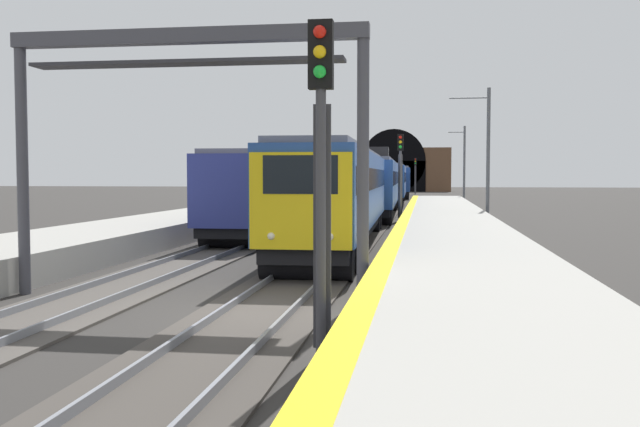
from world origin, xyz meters
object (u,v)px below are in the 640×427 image
railway_signal_mid (400,169)px  railway_signal_far (415,172)px  catenary_mast_far (464,165)px  catenary_mast_near (487,154)px  train_adjacent_platform (309,185)px  railway_signal_near (321,158)px  overhead_signal_gantry (186,93)px  train_main_approaching (385,183)px

railway_signal_mid → railway_signal_far: bearing=-180.0°
railway_signal_mid → catenary_mast_far: bearing=168.6°
railway_signal_mid → catenary_mast_near: bearing=78.7°
train_adjacent_platform → catenary_mast_far: (24.09, -11.48, 1.67)m
train_adjacent_platform → railway_signal_far: railway_signal_far is taller
train_adjacent_platform → railway_signal_mid: railway_signal_mid is taller
railway_signal_near → overhead_signal_gantry: 6.94m
railway_signal_near → train_adjacent_platform: bearing=-170.4°
catenary_mast_far → overhead_signal_gantry: bearing=170.4°
train_adjacent_platform → railway_signal_near: 37.15m
train_main_approaching → catenary_mast_far: 12.68m
catenary_mast_near → catenary_mast_far: (27.32, -0.02, -0.27)m
railway_signal_far → catenary_mast_near: size_ratio=0.67×
catenary_mast_far → train_adjacent_platform: bearing=154.5°
railway_signal_near → railway_signal_mid: railway_signal_mid is taller
overhead_signal_gantry → railway_signal_mid: bearing=-7.9°
catenary_mast_near → catenary_mast_far: catenary_mast_near is taller
train_main_approaching → railway_signal_far: 47.91m
train_main_approaching → catenary_mast_near: 18.51m
train_main_approaching → overhead_signal_gantry: bearing=-4.0°
train_main_approaching → catenary_mast_far: size_ratio=11.11×
train_main_approaching → railway_signal_near: 50.41m
train_main_approaching → overhead_signal_gantry: overhead_signal_gantry is taller
railway_signal_mid → overhead_signal_gantry: size_ratio=0.64×
railway_signal_mid → catenary_mast_far: catenary_mast_far is taller
railway_signal_far → overhead_signal_gantry: overhead_signal_gantry is taller
train_adjacent_platform → railway_signal_mid: bearing=-110.4°
train_main_approaching → catenary_mast_near: (-16.98, -7.12, 1.93)m
train_adjacent_platform → railway_signal_far: 61.94m
overhead_signal_gantry → catenary_mast_near: catenary_mast_near is taller
catenary_mast_far → railway_signal_near: bearing=175.0°
railway_signal_mid → train_main_approaching: bearing=-173.4°
train_main_approaching → railway_signal_far: bearing=176.6°
train_adjacent_platform → railway_signal_mid: (-2.17, -6.19, 1.04)m
railway_signal_far → catenary_mast_far: (-37.53, -5.29, 0.64)m
railway_signal_mid → catenary_mast_far: size_ratio=0.71×
train_main_approaching → overhead_signal_gantry: 45.10m
train_main_approaching → catenary_mast_far: bearing=144.2°
train_main_approaching → overhead_signal_gantry: size_ratio=9.90×
train_main_approaching → train_adjacent_platform: train_main_approaching is taller
railway_signal_mid → railway_signal_far: (63.79, 0.00, -0.01)m
train_adjacent_platform → catenary_mast_far: size_ratio=5.50×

